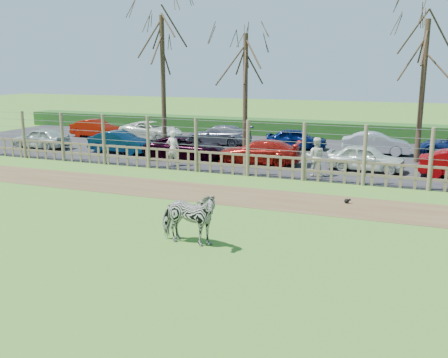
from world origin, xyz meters
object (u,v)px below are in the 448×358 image
(car_3, at_px, (259,152))
(car_7, at_px, (96,129))
(car_11, at_px, (376,143))
(crow, at_px, (347,201))
(car_2, at_px, (186,148))
(zebra, at_px, (188,218))
(visitor_a, at_px, (173,148))
(car_4, at_px, (366,158))
(car_1, at_px, (120,142))
(tree_mid, at_px, (246,65))
(car_8, at_px, (151,130))
(car_9, at_px, (219,135))
(tree_right, at_px, (425,57))
(tree_left, at_px, (162,51))
(car_10, at_px, (296,139))
(visitor_b, at_px, (316,157))
(car_0, at_px, (41,138))

(car_3, distance_m, car_7, 14.18)
(car_11, bearing_deg, crow, 174.18)
(car_2, relative_size, car_3, 1.04)
(car_2, xyz_separation_m, car_3, (3.93, 0.13, 0.00))
(zebra, height_order, visitor_a, visitor_a)
(zebra, distance_m, car_3, 11.79)
(car_4, height_order, car_11, same)
(car_7, bearing_deg, car_1, -128.65)
(crow, xyz_separation_m, car_4, (0.03, 6.00, 0.55))
(tree_mid, distance_m, car_2, 5.59)
(car_8, distance_m, car_9, 5.00)
(car_1, bearing_deg, tree_right, -77.27)
(tree_right, relative_size, zebra, 4.08)
(visitor_a, relative_size, car_3, 0.42)
(tree_mid, relative_size, car_11, 1.87)
(car_2, distance_m, car_3, 3.94)
(car_2, height_order, car_7, same)
(tree_right, height_order, visitor_a, tree_right)
(tree_right, bearing_deg, tree_left, -173.66)
(car_10, bearing_deg, visitor_b, -167.60)
(visitor_b, bearing_deg, car_7, -26.25)
(car_8, bearing_deg, tree_right, -91.20)
(visitor_b, relative_size, car_3, 0.42)
(zebra, distance_m, visitor_b, 9.94)
(visitor_a, relative_size, car_7, 0.47)
(car_0, bearing_deg, car_2, 90.30)
(car_10, bearing_deg, car_7, 83.14)
(tree_right, height_order, car_4, tree_right)
(tree_mid, distance_m, car_10, 5.41)
(car_9, bearing_deg, car_1, -41.02)
(car_3, relative_size, car_4, 1.17)
(tree_left, distance_m, car_11, 12.81)
(car_2, xyz_separation_m, car_8, (-5.24, 5.68, 0.00))
(car_7, distance_m, car_11, 18.42)
(zebra, relative_size, car_2, 0.42)
(car_3, xyz_separation_m, car_7, (-13.23, 5.10, 0.00))
(car_3, bearing_deg, zebra, 3.58)
(car_10, bearing_deg, tree_mid, 128.13)
(crow, distance_m, car_3, 7.75)
(tree_left, relative_size, zebra, 4.37)
(car_4, bearing_deg, car_0, 93.50)
(car_4, height_order, car_8, same)
(car_1, xyz_separation_m, car_10, (8.92, 4.85, 0.00))
(car_7, height_order, car_10, same)
(car_1, bearing_deg, zebra, -138.72)
(car_3, distance_m, car_11, 7.17)
(tree_right, relative_size, car_4, 2.09)
(car_2, relative_size, car_11, 1.19)
(tree_right, height_order, car_11, tree_right)
(car_0, xyz_separation_m, car_3, (13.48, 0.00, 0.00))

